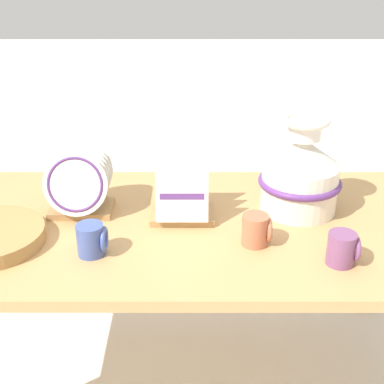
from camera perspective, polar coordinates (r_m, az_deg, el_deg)
ground_plane at (r=2.09m, az=0.00°, el=-18.42°), size 14.00×14.00×0.00m
display_table at (r=1.75m, az=0.00°, el=-5.06°), size 1.59×0.82×0.62m
ceramic_vase at (r=1.78m, az=11.50°, el=2.07°), size 0.27×0.27×0.32m
dish_rack_round_plates at (r=1.77m, az=-11.96°, el=0.60°), size 0.21×0.18×0.23m
dish_rack_square_plates at (r=1.72m, az=-1.03°, el=-1.08°), size 0.21×0.17×0.18m
mug_terracotta_glaze at (r=1.59m, az=6.92°, el=-4.02°), size 0.09×0.08×0.09m
mug_cobalt_glaze at (r=1.56m, az=-10.60°, el=-5.02°), size 0.09×0.08×0.09m
mug_plum_glaze at (r=1.55m, az=15.80°, el=-5.82°), size 0.09×0.08×0.09m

